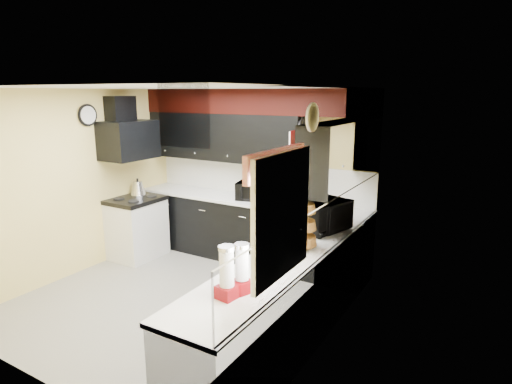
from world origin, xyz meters
TOP-DOWN VIEW (x-y plane):
  - ground at (0.00, 0.00)m, footprint 3.60×3.60m
  - wall_back at (0.00, 1.80)m, footprint 3.60×0.06m
  - wall_right at (1.80, 0.00)m, footprint 0.06×3.60m
  - wall_left at (-1.80, 0.00)m, footprint 0.06×3.60m
  - ceiling at (0.00, 0.00)m, footprint 3.60×3.60m
  - cab_back at (0.00, 1.50)m, footprint 3.60×0.60m
  - cab_right at (1.50, -0.30)m, footprint 0.60×3.00m
  - counter_back at (0.00, 1.50)m, footprint 3.62×0.64m
  - counter_right at (1.50, -0.30)m, footprint 0.64×3.02m
  - splash_back at (0.00, 1.79)m, footprint 3.60×0.02m
  - splash_right at (1.79, 0.00)m, footprint 0.02×3.60m
  - upper_back at (-0.50, 1.62)m, footprint 2.60×0.35m
  - upper_right at (1.62, 0.90)m, footprint 0.35×1.80m
  - soffit_back at (0.00, 1.62)m, footprint 3.60×0.36m
  - soffit_right at (1.62, -0.18)m, footprint 0.36×3.24m
  - stove at (-1.50, 0.75)m, footprint 0.60×0.75m
  - cooktop at (-1.50, 0.75)m, footprint 0.62×0.77m
  - hood at (-1.55, 0.75)m, footprint 0.50×0.78m
  - hood_duct at (-1.68, 0.75)m, footprint 0.24×0.40m
  - window at (1.79, -0.90)m, footprint 0.03×0.86m
  - valance at (1.73, -0.90)m, footprint 0.04×0.88m
  - pan_top at (0.82, 1.55)m, footprint 0.03×0.22m
  - pan_mid at (0.82, 1.42)m, footprint 0.03×0.28m
  - pan_low at (0.82, 1.68)m, footprint 0.03×0.24m
  - cut_board at (0.83, 1.30)m, footprint 0.03×0.26m
  - baskets at (1.52, 0.05)m, footprint 0.27×0.27m
  - clock at (-1.77, 0.25)m, footprint 0.03×0.30m
  - deco_plate at (1.77, -0.35)m, footprint 0.03×0.24m
  - toaster_oven at (0.09, 1.48)m, footprint 0.51×0.46m
  - microwave at (1.49, 0.68)m, footprint 0.56×0.69m
  - utensil_crock at (0.84, 1.50)m, footprint 0.16×0.16m
  - knife_block at (0.96, 1.53)m, footprint 0.10×0.14m
  - kettle at (-1.63, 0.94)m, footprint 0.25×0.25m
  - dispenser_a at (1.53, -1.08)m, footprint 0.17×0.17m
  - dispenser_b at (1.49, -1.22)m, footprint 0.16×0.16m

SIDE VIEW (x-z plane):
  - ground at x=0.00m, z-range 0.00..0.00m
  - stove at x=-1.50m, z-range 0.00..0.86m
  - cab_back at x=0.00m, z-range 0.00..0.90m
  - cab_right at x=1.50m, z-range 0.00..0.90m
  - cooktop at x=-1.50m, z-range 0.86..0.92m
  - counter_back at x=0.00m, z-range 0.90..0.94m
  - counter_right at x=1.50m, z-range 0.90..0.94m
  - utensil_crock at x=0.84m, z-range 0.94..1.08m
  - kettle at x=-1.63m, z-range 0.92..1.13m
  - knife_block at x=0.96m, z-range 0.94..1.16m
  - toaster_oven at x=0.09m, z-range 0.94..1.19m
  - microwave at x=1.49m, z-range 0.94..1.28m
  - dispenser_a at x=1.53m, z-range 0.94..1.30m
  - dispenser_b at x=1.49m, z-range 0.94..1.33m
  - baskets at x=1.52m, z-range 0.93..1.43m
  - splash_back at x=0.00m, z-range 0.94..1.44m
  - splash_right at x=1.79m, z-range 0.94..1.44m
  - wall_back at x=0.00m, z-range 0.00..2.50m
  - wall_right at x=1.80m, z-range 0.00..2.50m
  - wall_left at x=-1.80m, z-range 0.00..2.50m
  - window at x=1.79m, z-range 1.07..2.03m
  - pan_low at x=0.82m, z-range 1.51..1.93m
  - pan_mid at x=0.82m, z-range 1.52..1.98m
  - hood at x=-1.55m, z-range 1.50..2.06m
  - upper_back at x=-0.50m, z-range 1.45..2.15m
  - upper_right at x=1.62m, z-range 1.45..2.15m
  - cut_board at x=0.83m, z-range 1.62..1.98m
  - valance at x=1.73m, z-range 1.85..2.05m
  - pan_top at x=0.82m, z-range 1.80..2.20m
  - clock at x=-1.77m, z-range 2.00..2.30m
  - hood_duct at x=-1.68m, z-range 2.00..2.40m
  - deco_plate at x=1.77m, z-range 2.13..2.37m
  - soffit_back at x=0.00m, z-range 2.15..2.50m
  - soffit_right at x=1.62m, z-range 2.15..2.50m
  - ceiling at x=0.00m, z-range 2.47..2.53m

